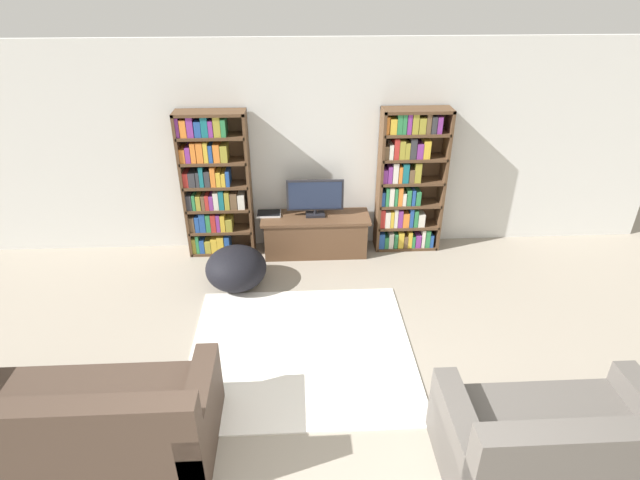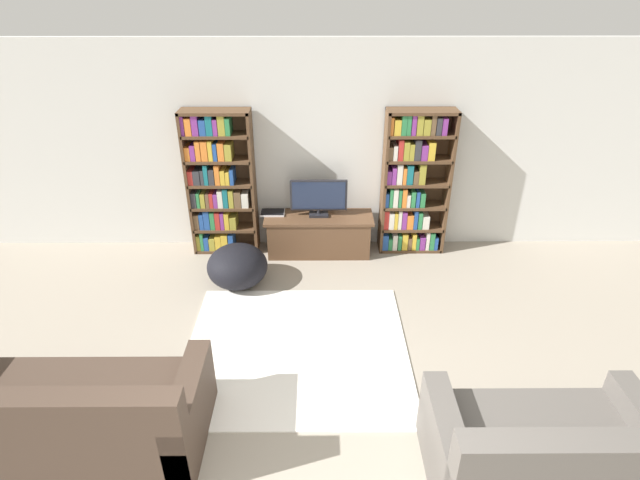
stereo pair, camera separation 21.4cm
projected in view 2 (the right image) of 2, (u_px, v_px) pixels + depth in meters
The scene contains 10 objects.
wall_back at pixel (320, 149), 6.16m from camera, with size 8.80×0.06×2.60m.
bookshelf_left at pixel (218, 183), 6.17m from camera, with size 0.83×0.30×1.83m.
bookshelf_right at pixel (412, 184), 6.19m from camera, with size 0.83×0.30×1.83m.
tv_stand at pixel (319, 234), 6.40m from camera, with size 1.37×0.47×0.52m.
television at pixel (319, 197), 6.18m from camera, with size 0.71×0.16×0.48m.
laptop at pixel (273, 213), 6.34m from camera, with size 0.30×0.21×0.03m.
area_rug at pixel (297, 349), 4.86m from camera, with size 2.14×1.98×0.02m.
couch_left_sectional at pixel (66, 419), 3.76m from camera, with size 2.04×0.97×0.88m.
couch_right_sofa at pixel (548, 460), 3.44m from camera, with size 1.58×0.97×0.92m.
beanbag_ottoman at pixel (237, 266), 5.75m from camera, with size 0.70×0.70×0.49m, color black.
Camera 2 is at (-0.03, -1.71, 3.29)m, focal length 28.00 mm.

